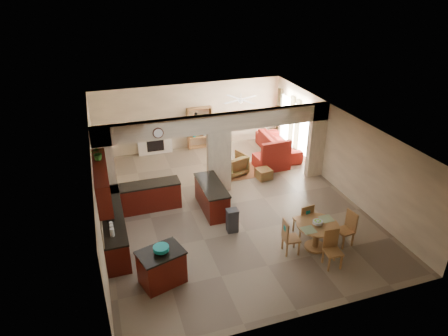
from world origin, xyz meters
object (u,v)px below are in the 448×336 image
object	(u,v)px
kitchen_island	(162,267)
sofa	(278,144)
dining_table	(317,232)
armchair	(234,164)

from	to	relation	value
kitchen_island	sofa	world-z (taller)	kitchen_island
kitchen_island	dining_table	xyz separation A→B (m)	(4.27, 0.02, 0.05)
dining_table	armchair	bearing A→B (deg)	97.54
dining_table	sofa	bearing A→B (deg)	74.21
sofa	kitchen_island	bearing A→B (deg)	137.77
dining_table	kitchen_island	bearing A→B (deg)	-179.75
dining_table	sofa	size ratio (longest dim) A/B	0.43
armchair	dining_table	bearing A→B (deg)	79.06
dining_table	armchair	size ratio (longest dim) A/B	1.33
armchair	kitchen_island	bearing A→B (deg)	35.42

